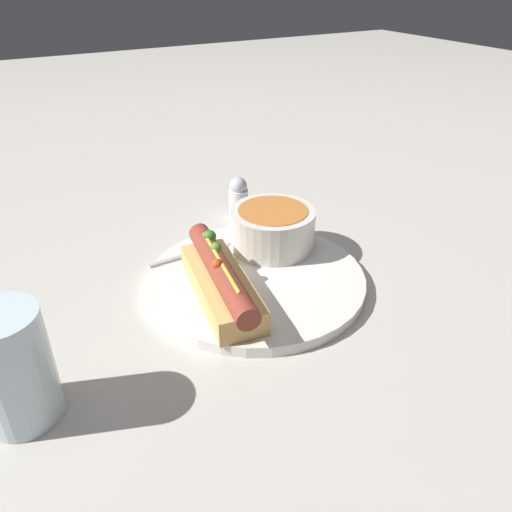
{
  "coord_description": "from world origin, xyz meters",
  "views": [
    {
      "loc": [
        0.48,
        -0.27,
        0.38
      ],
      "look_at": [
        0.0,
        0.0,
        0.04
      ],
      "focal_mm": 35.0,
      "sensor_mm": 36.0,
      "label": 1
    }
  ],
  "objects_px": {
    "drinking_glass": "(12,368)",
    "salt_shaker": "(238,198)",
    "hot_dog": "(221,280)",
    "soup_bowl": "(273,227)",
    "spoon": "(230,242)"
  },
  "relations": [
    {
      "from": "drinking_glass",
      "to": "salt_shaker",
      "type": "relative_size",
      "value": 1.69
    },
    {
      "from": "soup_bowl",
      "to": "salt_shaker",
      "type": "distance_m",
      "value": 0.14
    },
    {
      "from": "spoon",
      "to": "salt_shaker",
      "type": "xyz_separation_m",
      "value": [
        -0.1,
        0.07,
        0.02
      ]
    },
    {
      "from": "soup_bowl",
      "to": "drinking_glass",
      "type": "xyz_separation_m",
      "value": [
        0.14,
        -0.36,
        0.01
      ]
    },
    {
      "from": "hot_dog",
      "to": "soup_bowl",
      "type": "xyz_separation_m",
      "value": [
        -0.08,
        0.12,
        0.01
      ]
    },
    {
      "from": "hot_dog",
      "to": "spoon",
      "type": "relative_size",
      "value": 1.24
    },
    {
      "from": "soup_bowl",
      "to": "salt_shaker",
      "type": "xyz_separation_m",
      "value": [
        -0.14,
        0.02,
        -0.01
      ]
    },
    {
      "from": "hot_dog",
      "to": "soup_bowl",
      "type": "relative_size",
      "value": 1.71
    },
    {
      "from": "hot_dog",
      "to": "drinking_glass",
      "type": "bearing_deg",
      "value": -66.12
    },
    {
      "from": "spoon",
      "to": "drinking_glass",
      "type": "relative_size",
      "value": 1.4
    },
    {
      "from": "spoon",
      "to": "drinking_glass",
      "type": "height_order",
      "value": "drinking_glass"
    },
    {
      "from": "hot_dog",
      "to": "salt_shaker",
      "type": "bearing_deg",
      "value": 156.69
    },
    {
      "from": "salt_shaker",
      "to": "soup_bowl",
      "type": "bearing_deg",
      "value": -6.62
    },
    {
      "from": "spoon",
      "to": "salt_shaker",
      "type": "bearing_deg",
      "value": 54.33
    },
    {
      "from": "soup_bowl",
      "to": "spoon",
      "type": "distance_m",
      "value": 0.07
    }
  ]
}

